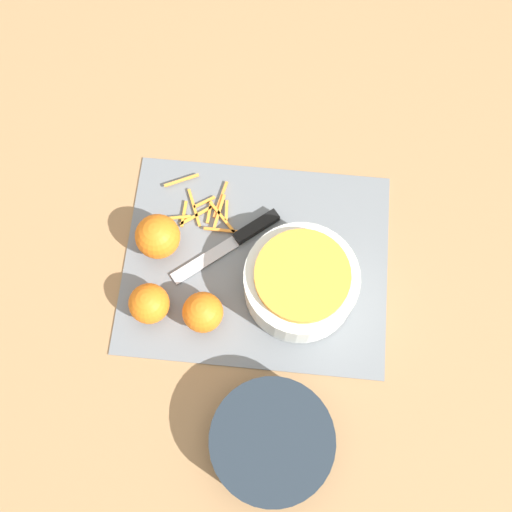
{
  "coord_description": "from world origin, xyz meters",
  "views": [
    {
      "loc": [
        -0.03,
        0.33,
        0.99
      ],
      "look_at": [
        0.0,
        0.0,
        0.04
      ],
      "focal_mm": 42.0,
      "sensor_mm": 36.0,
      "label": 1
    }
  ],
  "objects_px": {
    "orange_left": "(158,236)",
    "orange_right": "(149,304)",
    "bowl_speckled": "(301,282)",
    "orange_back": "(203,312)",
    "bowl_dark": "(272,441)",
    "knife": "(245,235)"
  },
  "relations": [
    {
      "from": "knife",
      "to": "orange_left",
      "type": "height_order",
      "value": "orange_left"
    },
    {
      "from": "bowl_dark",
      "to": "orange_back",
      "type": "relative_size",
      "value": 2.8
    },
    {
      "from": "orange_right",
      "to": "orange_left",
      "type": "bearing_deg",
      "value": -88.84
    },
    {
      "from": "bowl_speckled",
      "to": "knife",
      "type": "xyz_separation_m",
      "value": [
        0.1,
        -0.09,
        -0.04
      ]
    },
    {
      "from": "knife",
      "to": "orange_right",
      "type": "height_order",
      "value": "orange_right"
    },
    {
      "from": "bowl_speckled",
      "to": "orange_left",
      "type": "relative_size",
      "value": 2.44
    },
    {
      "from": "knife",
      "to": "orange_back",
      "type": "xyz_separation_m",
      "value": [
        0.05,
        0.15,
        0.03
      ]
    },
    {
      "from": "bowl_speckled",
      "to": "orange_back",
      "type": "bearing_deg",
      "value": 22.36
    },
    {
      "from": "bowl_speckled",
      "to": "knife",
      "type": "height_order",
      "value": "bowl_speckled"
    },
    {
      "from": "bowl_dark",
      "to": "orange_right",
      "type": "xyz_separation_m",
      "value": [
        0.22,
        -0.2,
        0.0
      ]
    },
    {
      "from": "knife",
      "to": "orange_back",
      "type": "relative_size",
      "value": 2.67
    },
    {
      "from": "bowl_dark",
      "to": "orange_right",
      "type": "height_order",
      "value": "orange_right"
    },
    {
      "from": "bowl_speckled",
      "to": "orange_right",
      "type": "height_order",
      "value": "bowl_speckled"
    },
    {
      "from": "bowl_speckled",
      "to": "orange_right",
      "type": "bearing_deg",
      "value": 13.26
    },
    {
      "from": "orange_right",
      "to": "bowl_speckled",
      "type": "bearing_deg",
      "value": -166.74
    },
    {
      "from": "orange_left",
      "to": "orange_right",
      "type": "bearing_deg",
      "value": 91.16
    },
    {
      "from": "orange_left",
      "to": "orange_right",
      "type": "xyz_separation_m",
      "value": [
        -0.0,
        0.12,
        -0.0
      ]
    },
    {
      "from": "bowl_speckled",
      "to": "orange_left",
      "type": "bearing_deg",
      "value": -13.34
    },
    {
      "from": "bowl_speckled",
      "to": "orange_left",
      "type": "xyz_separation_m",
      "value": [
        0.25,
        -0.06,
        -0.0
      ]
    },
    {
      "from": "bowl_speckled",
      "to": "bowl_dark",
      "type": "distance_m",
      "value": 0.25
    },
    {
      "from": "orange_left",
      "to": "orange_right",
      "type": "height_order",
      "value": "orange_left"
    },
    {
      "from": "bowl_dark",
      "to": "orange_back",
      "type": "bearing_deg",
      "value": -55.63
    }
  ]
}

